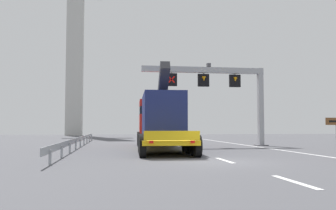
% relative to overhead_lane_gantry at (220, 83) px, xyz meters
% --- Properties ---
extents(ground, '(112.00, 112.00, 0.00)m').
position_rel_overhead_lane_gantry_xyz_m(ground, '(-3.86, -12.49, -4.97)').
color(ground, '#4C4C51').
extents(lane_markings, '(0.20, 67.19, 0.01)m').
position_rel_overhead_lane_gantry_xyz_m(lane_markings, '(-3.38, 13.81, -4.96)').
color(lane_markings, silver).
rests_on(lane_markings, ground).
extents(edge_line_right, '(0.20, 63.00, 0.01)m').
position_rel_overhead_lane_gantry_xyz_m(edge_line_right, '(2.34, -0.49, -4.96)').
color(edge_line_right, silver).
rests_on(edge_line_right, ground).
extents(overhead_lane_gantry, '(10.07, 0.90, 6.54)m').
position_rel_overhead_lane_gantry_xyz_m(overhead_lane_gantry, '(0.00, 0.00, 0.00)').
color(overhead_lane_gantry, '#9EA0A5').
rests_on(overhead_lane_gantry, ground).
extents(heavy_haul_truck_yellow, '(3.59, 14.15, 5.30)m').
position_rel_overhead_lane_gantry_xyz_m(heavy_haul_truck_yellow, '(-5.23, -2.77, -2.98)').
color(heavy_haul_truck_yellow, yellow).
rests_on(heavy_haul_truck_yellow, ground).
extents(guardrail_left, '(0.13, 28.72, 0.76)m').
position_rel_overhead_lane_gantry_xyz_m(guardrail_left, '(-10.86, -0.13, -4.41)').
color(guardrail_left, '#999EA3').
rests_on(guardrail_left, ground).
extents(bridge_pylon_distant, '(9.00, 2.00, 40.22)m').
position_rel_overhead_lane_gantry_xyz_m(bridge_pylon_distant, '(-15.29, 36.59, 15.54)').
color(bridge_pylon_distant, '#B7B7B2').
rests_on(bridge_pylon_distant, ground).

